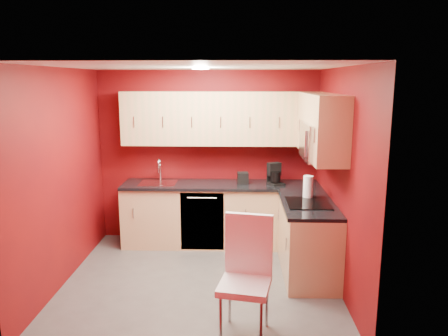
# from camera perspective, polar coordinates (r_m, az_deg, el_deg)

# --- Properties ---
(floor) EXTENTS (3.20, 3.20, 0.00)m
(floor) POSITION_cam_1_polar(r_m,az_deg,el_deg) (5.41, -3.08, -14.43)
(floor) COLOR #514E4B
(floor) RESTS_ON ground
(ceiling) EXTENTS (3.20, 3.20, 0.00)m
(ceiling) POSITION_cam_1_polar(r_m,az_deg,el_deg) (4.87, -3.40, 13.10)
(ceiling) COLOR white
(ceiling) RESTS_ON wall_back
(wall_back) EXTENTS (3.20, 0.00, 3.20)m
(wall_back) POSITION_cam_1_polar(r_m,az_deg,el_deg) (6.46, -2.07, 1.55)
(wall_back) COLOR #6D0A0A
(wall_back) RESTS_ON floor
(wall_front) EXTENTS (3.20, 0.00, 3.20)m
(wall_front) POSITION_cam_1_polar(r_m,az_deg,el_deg) (3.55, -5.36, -6.78)
(wall_front) COLOR #6D0A0A
(wall_front) RESTS_ON floor
(wall_left) EXTENTS (0.00, 3.00, 3.00)m
(wall_left) POSITION_cam_1_polar(r_m,az_deg,el_deg) (5.37, -20.49, -1.19)
(wall_left) COLOR #6D0A0A
(wall_left) RESTS_ON floor
(wall_right) EXTENTS (0.00, 3.00, 3.00)m
(wall_right) POSITION_cam_1_polar(r_m,az_deg,el_deg) (5.10, 14.97, -1.49)
(wall_right) COLOR #6D0A0A
(wall_right) RESTS_ON floor
(base_cabinets_back) EXTENTS (2.80, 0.60, 0.87)m
(base_cabinets_back) POSITION_cam_1_polar(r_m,az_deg,el_deg) (6.35, -0.39, -6.19)
(base_cabinets_back) COLOR tan
(base_cabinets_back) RESTS_ON floor
(base_cabinets_right) EXTENTS (0.60, 1.30, 0.87)m
(base_cabinets_right) POSITION_cam_1_polar(r_m,az_deg,el_deg) (5.51, 10.87, -9.18)
(base_cabinets_right) COLOR tan
(base_cabinets_right) RESTS_ON floor
(countertop_back) EXTENTS (2.80, 0.63, 0.04)m
(countertop_back) POSITION_cam_1_polar(r_m,az_deg,el_deg) (6.21, -0.40, -2.23)
(countertop_back) COLOR black
(countertop_back) RESTS_ON base_cabinets_back
(countertop_right) EXTENTS (0.63, 1.27, 0.04)m
(countertop_right) POSITION_cam_1_polar(r_m,az_deg,el_deg) (5.36, 10.91, -4.68)
(countertop_right) COLOR black
(countertop_right) RESTS_ON base_cabinets_right
(upper_cabinets_back) EXTENTS (2.80, 0.35, 0.75)m
(upper_cabinets_back) POSITION_cam_1_polar(r_m,az_deg,el_deg) (6.20, -0.36, 6.51)
(upper_cabinets_back) COLOR tan
(upper_cabinets_back) RESTS_ON wall_back
(upper_cabinets_right) EXTENTS (0.35, 1.55, 0.75)m
(upper_cabinets_right) POSITION_cam_1_polar(r_m,az_deg,el_deg) (5.40, 12.45, 6.18)
(upper_cabinets_right) COLOR tan
(upper_cabinets_right) RESTS_ON wall_right
(microwave) EXTENTS (0.42, 0.76, 0.42)m
(microwave) POSITION_cam_1_polar(r_m,az_deg,el_deg) (5.18, 12.48, 3.43)
(microwave) COLOR silver
(microwave) RESTS_ON upper_cabinets_right
(cooktop) EXTENTS (0.50, 0.55, 0.01)m
(cooktop) POSITION_cam_1_polar(r_m,az_deg,el_deg) (5.32, 10.93, -4.52)
(cooktop) COLOR black
(cooktop) RESTS_ON countertop_right
(sink) EXTENTS (0.52, 0.42, 0.35)m
(sink) POSITION_cam_1_polar(r_m,az_deg,el_deg) (6.31, -8.58, -1.63)
(sink) COLOR silver
(sink) RESTS_ON countertop_back
(dishwasher_front) EXTENTS (0.60, 0.02, 0.82)m
(dishwasher_front) POSITION_cam_1_polar(r_m,az_deg,el_deg) (6.09, -2.86, -6.99)
(dishwasher_front) COLOR black
(dishwasher_front) RESTS_ON base_cabinets_back
(downlight) EXTENTS (0.20, 0.20, 0.01)m
(downlight) POSITION_cam_1_polar(r_m,az_deg,el_deg) (5.17, -3.09, 12.84)
(downlight) COLOR white
(downlight) RESTS_ON ceiling
(coffee_maker) EXTENTS (0.27, 0.30, 0.30)m
(coffee_maker) POSITION_cam_1_polar(r_m,az_deg,el_deg) (6.15, 6.82, -0.81)
(coffee_maker) COLOR black
(coffee_maker) RESTS_ON countertop_back
(napkin_holder) EXTENTS (0.16, 0.16, 0.16)m
(napkin_holder) POSITION_cam_1_polar(r_m,az_deg,el_deg) (6.20, 2.49, -1.31)
(napkin_holder) COLOR black
(napkin_holder) RESTS_ON countertop_back
(paper_towel) EXTENTS (0.17, 0.17, 0.28)m
(paper_towel) POSITION_cam_1_polar(r_m,az_deg,el_deg) (5.53, 10.92, -2.46)
(paper_towel) COLOR white
(paper_towel) RESTS_ON countertop_right
(dining_chair) EXTENTS (0.54, 0.55, 1.12)m
(dining_chair) POSITION_cam_1_polar(r_m,az_deg,el_deg) (4.14, 2.73, -14.27)
(dining_chair) COLOR white
(dining_chair) RESTS_ON floor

